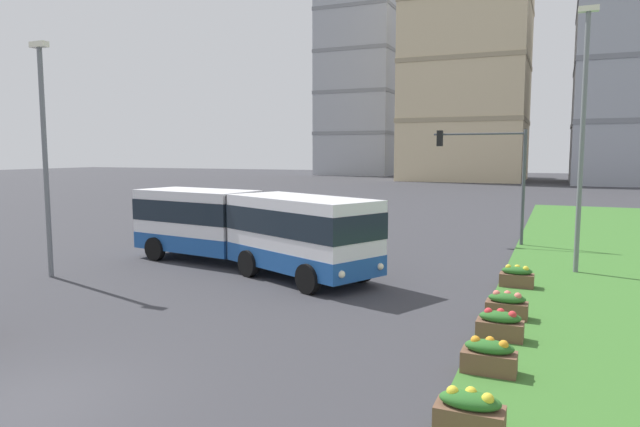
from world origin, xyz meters
TOP-DOWN VIEW (x-y plane):
  - ground_plane at (0.00, 0.00)m, footprint 260.00×260.00m
  - articulated_bus at (-2.46, 12.11)m, footprint 11.84×5.82m
  - flower_planter_0 at (7.55, 2.00)m, footprint 1.10×0.56m
  - flower_planter_1 at (7.55, 4.71)m, footprint 1.10×0.56m
  - flower_planter_2 at (7.55, 6.98)m, footprint 1.10×0.56m
  - flower_planter_3 at (7.55, 8.89)m, footprint 1.10×0.56m
  - flower_planter_4 at (7.55, 12.77)m, footprint 1.10×0.56m
  - traffic_light_far_right at (5.61, 22.00)m, footprint 4.50×0.28m
  - streetlight_left at (-8.50, 7.90)m, footprint 0.70×0.28m
  - streetlight_median at (9.45, 16.12)m, footprint 0.70×0.28m
  - apartment_tower_west at (-30.00, 105.12)m, footprint 15.51×15.70m
  - apartment_tower_westcentre at (-6.13, 90.09)m, footprint 19.62×19.10m

SIDE VIEW (x-z plane):
  - ground_plane at x=0.00m, z-range 0.00..0.00m
  - flower_planter_0 at x=7.55m, z-range 0.06..0.80m
  - flower_planter_1 at x=7.55m, z-range 0.06..0.80m
  - flower_planter_2 at x=7.55m, z-range 0.06..0.80m
  - flower_planter_3 at x=7.55m, z-range 0.06..0.80m
  - flower_planter_4 at x=7.55m, z-range 0.06..0.80m
  - articulated_bus at x=-2.46m, z-range 0.15..3.15m
  - traffic_light_far_right at x=5.61m, z-range 1.14..6.86m
  - streetlight_left at x=-8.50m, z-range 0.44..8.96m
  - streetlight_median at x=9.45m, z-range 0.45..10.32m
  - apartment_tower_westcentre at x=-6.13m, z-range 0.02..37.49m
  - apartment_tower_west at x=-30.00m, z-range 0.02..40.88m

